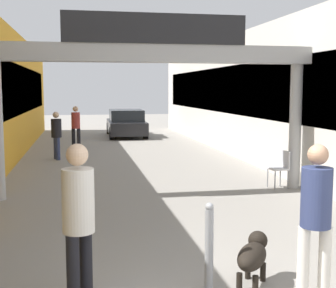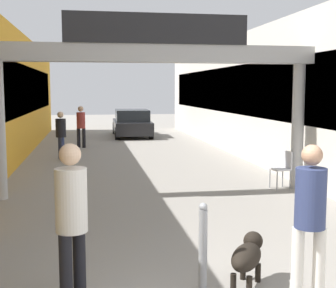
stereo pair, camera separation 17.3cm
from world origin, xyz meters
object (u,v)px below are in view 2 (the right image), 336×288
Objects in this scene: pedestrian_companion at (72,214)px; cafe_chair_aluminium_nearer at (283,166)px; pedestrian_with_dog at (310,211)px; bollard_post_metal at (203,247)px; pedestrian_elderly_walking at (81,124)px; parked_car_black at (132,123)px; pedestrian_carrying_crate at (61,132)px; dog_on_leash at (248,255)px.

pedestrian_companion is 7.09m from cafe_chair_aluminium_nearer.
pedestrian_companion reaches higher than pedestrian_with_dog.
cafe_chair_aluminium_nearer is at bearing 58.20° from bollard_post_metal.
pedestrian_with_dog is 14.54m from pedestrian_elderly_walking.
pedestrian_companion reaches higher than parked_car_black.
pedestrian_with_dog is 18.39m from parked_car_black.
parked_car_black is (2.42, 4.10, -0.31)m from pedestrian_elderly_walking.
pedestrian_carrying_crate is 11.06m from bollard_post_metal.
bollard_post_metal is at bearing 163.28° from pedestrian_with_dog.
pedestrian_companion is 1.68× the size of bollard_post_metal.
pedestrian_with_dog reaches higher than pedestrian_elderly_walking.
bollard_post_metal is at bearing 3.67° from pedestrian_companion.
pedestrian_carrying_crate is at bearing -101.08° from pedestrian_elderly_walking.
parked_car_black is at bearing 67.24° from pedestrian_carrying_crate.
pedestrian_carrying_crate is 7.83m from parked_car_black.
pedestrian_companion reaches higher than cafe_chair_aluminium_nearer.
pedestrian_companion is 2.15m from dog_on_leash.
pedestrian_carrying_crate is 1.51× the size of bollard_post_metal.
pedestrian_carrying_crate is 11.10m from dog_on_leash.
pedestrian_carrying_crate is 1.79× the size of cafe_chair_aluminium_nearer.
dog_on_leash is (-0.55, 0.44, -0.63)m from pedestrian_with_dog.
pedestrian_companion is 2.18× the size of dog_on_leash.
pedestrian_companion reaches higher than pedestrian_carrying_crate.
pedestrian_companion is 14.05m from pedestrian_elderly_walking.
bollard_post_metal is 1.19× the size of cafe_chair_aluminium_nearer.
dog_on_leash is at bearing 9.85° from bollard_post_metal.
pedestrian_with_dog reaches higher than pedestrian_carrying_crate.
pedestrian_elderly_walking is (0.61, 3.12, 0.04)m from pedestrian_carrying_crate.
parked_car_black is (2.30, 18.14, -0.38)m from pedestrian_companion.
parked_car_black is at bearing 82.77° from pedestrian_companion.
cafe_chair_aluminium_nearer is (2.65, 5.11, 0.17)m from dog_on_leash.
pedestrian_carrying_crate reaches higher than parked_car_black.
cafe_chair_aluminium_nearer is at bearing -79.47° from parked_car_black.
parked_car_black is at bearing 59.47° from pedestrian_elderly_walking.
pedestrian_carrying_crate is (-3.31, 11.17, -0.09)m from pedestrian_with_dog.
cafe_chair_aluminium_nearer is at bearing -61.22° from pedestrian_elderly_walking.
cafe_chair_aluminium_nearer is (4.69, 5.30, -0.48)m from pedestrian_companion.
parked_car_black is (0.84, 18.05, 0.11)m from bollard_post_metal.
parked_car_black is (-0.29, 18.39, -0.35)m from pedestrian_with_dog.
pedestrian_companion reaches higher than dog_on_leash.
pedestrian_companion is at bearing 174.59° from pedestrian_with_dog.
parked_car_black reaches higher than dog_on_leash.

